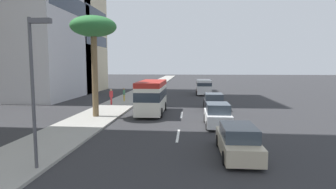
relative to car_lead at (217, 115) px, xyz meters
name	(u,v)px	position (x,y,z in m)	size (l,w,h in m)	color
ground_plane	(184,101)	(14.26, 2.77, -0.81)	(198.00, 198.00, 0.00)	#2D2D30
sidewalk_right	(127,100)	(14.26, 10.06, -0.73)	(162.00, 3.95, 0.15)	#9E9B93
lane_stripe_mid	(178,136)	(-2.98, 2.77, -0.80)	(3.20, 0.16, 0.01)	silver
lane_stripe_far	(181,115)	(4.43, 2.77, -0.80)	(3.20, 0.16, 0.01)	silver
car_lead	(217,115)	(0.00, 0.00, 0.00)	(4.17, 1.82, 1.72)	white
car_second	(214,102)	(7.66, -0.36, -0.03)	(4.17, 1.91, 1.66)	black
minibus_third	(152,96)	(4.87, 5.52, 0.85)	(6.53, 2.31, 3.03)	silver
van_fourth	(204,86)	(22.18, -0.07, 0.50)	(5.02, 2.23, 2.27)	white
car_fifth	(238,141)	(-6.66, -0.34, -0.07)	(4.68, 1.79, 1.56)	beige
pedestrian_near_lamp	(124,94)	(12.51, 9.97, 0.20)	(0.38, 0.33, 1.57)	gold
pedestrian_mid_block	(111,96)	(9.37, 10.65, 0.30)	(0.39, 0.36, 1.72)	red
palm_tree	(94,30)	(2.46, 10.01, 6.59)	(3.77, 3.77, 8.36)	brown
street_lamp	(35,76)	(-9.41, 8.37, 3.24)	(0.24, 0.97, 6.24)	#4C4C51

